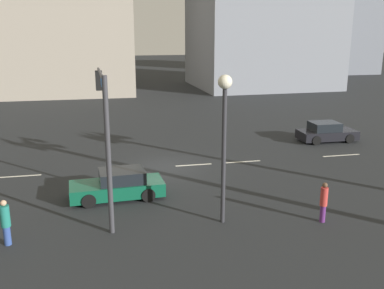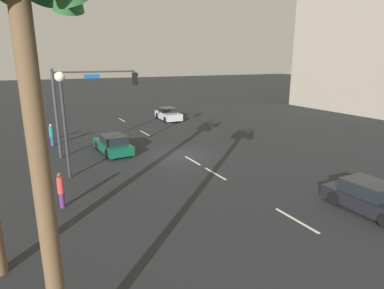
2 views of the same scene
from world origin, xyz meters
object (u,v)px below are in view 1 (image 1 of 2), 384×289
(car_1, at_px, (326,132))
(car_2, at_px, (118,185))
(traffic_signal, at_px, (104,117))
(building_1, at_px, (336,26))
(pedestrian_0, at_px, (324,201))
(pedestrian_1, at_px, (6,221))
(streetlamp, at_px, (224,121))

(car_1, xyz_separation_m, car_2, (15.03, 7.87, -0.01))
(car_1, relative_size, car_2, 0.92)
(traffic_signal, relative_size, building_1, 0.38)
(car_2, relative_size, pedestrian_0, 2.58)
(pedestrian_0, distance_m, pedestrian_1, 12.42)
(streetlamp, distance_m, building_1, 68.58)
(pedestrian_0, xyz_separation_m, pedestrian_1, (12.40, -0.62, 0.01))
(building_1, bearing_deg, car_2, 52.50)
(traffic_signal, distance_m, building_1, 69.52)
(pedestrian_0, bearing_deg, streetlamp, -11.87)
(car_1, relative_size, pedestrian_0, 2.38)
(traffic_signal, bearing_deg, streetlamp, 155.69)
(car_1, relative_size, building_1, 0.25)
(car_2, bearing_deg, streetlamp, 138.37)
(car_2, height_order, pedestrian_1, pedestrian_1)
(car_2, relative_size, traffic_signal, 0.72)
(car_2, height_order, building_1, building_1)
(building_1, bearing_deg, pedestrian_1, 51.69)
(building_1, bearing_deg, car_1, 60.24)
(pedestrian_1, bearing_deg, car_1, -148.71)
(pedestrian_1, bearing_deg, pedestrian_0, 177.14)
(pedestrian_0, bearing_deg, pedestrian_1, -2.86)
(car_2, xyz_separation_m, streetlamp, (-4.08, 3.62, 3.65))
(pedestrian_1, bearing_deg, building_1, -128.31)
(traffic_signal, relative_size, streetlamp, 1.01)
(car_2, bearing_deg, traffic_signal, 71.75)
(car_2, xyz_separation_m, building_1, (-41.32, -53.84, 7.53))
(traffic_signal, xyz_separation_m, pedestrian_0, (-8.65, 2.92, -3.32))
(streetlamp, relative_size, building_1, 0.37)
(streetlamp, xyz_separation_m, pedestrian_0, (-4.06, 0.85, -3.35))
(traffic_signal, relative_size, pedestrian_0, 3.58)
(car_2, distance_m, building_1, 68.28)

